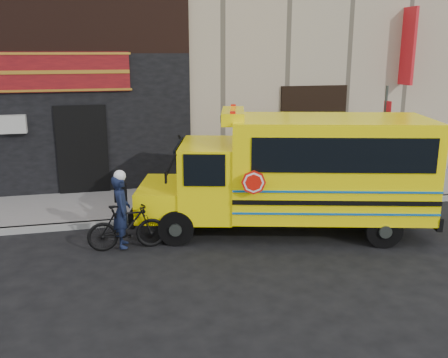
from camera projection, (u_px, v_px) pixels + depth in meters
name	position (u px, v px, depth m)	size (l,w,h in m)	color
ground	(234.00, 258.00, 10.52)	(120.00, 120.00, 0.00)	black
curb	(210.00, 216.00, 12.95)	(40.00, 0.20, 0.15)	gray
sidewalk	(199.00, 199.00, 14.36)	(40.00, 3.00, 0.15)	slate
school_bus	(300.00, 170.00, 11.71)	(7.21, 3.81, 2.92)	black
sign_pole	(383.00, 139.00, 14.08)	(0.08, 0.29, 3.29)	#3B423C
bicycle	(127.00, 227.00, 10.85)	(0.48, 1.70, 1.02)	black
cyclist	(122.00, 213.00, 10.83)	(0.59, 0.39, 1.62)	black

